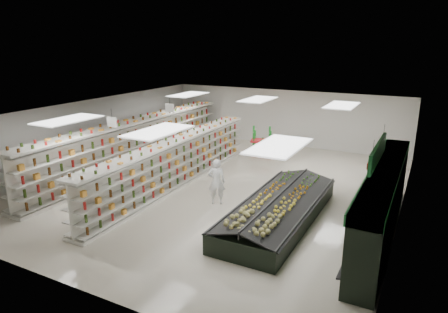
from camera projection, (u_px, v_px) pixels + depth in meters
The scene contains 16 objects.
floor at pixel (219, 186), 16.80m from camera, with size 16.00×16.00×0.00m, color beige.
ceiling at pixel (219, 111), 15.91m from camera, with size 14.00×16.00×0.02m, color white.
wall_back at pixel (284, 118), 23.16m from camera, with size 14.00×0.02×3.20m, color silver.
wall_front at pixel (61, 227), 9.55m from camera, with size 14.00×0.02×3.20m, color silver.
wall_left at pixel (93, 132), 19.47m from camera, with size 0.02×16.00×3.20m, color silver.
wall_right at pixel (404, 175), 13.24m from camera, with size 0.02×16.00×3.20m, color silver.
produce_wall_case at pixel (382, 198), 12.27m from camera, with size 0.93×8.00×2.20m.
aisle_sign_near at pixel (112, 122), 16.02m from camera, with size 0.52×0.06×0.75m.
aisle_sign_far at pixel (170, 108), 19.43m from camera, with size 0.52×0.06×0.75m.
hortifruti_banner at pixel (378, 152), 12.00m from camera, with size 0.12×3.20×0.95m.
gondola_left at pixel (136, 146), 19.04m from camera, with size 1.05×13.32×2.31m.
gondola_center at pixel (176, 165), 16.67m from camera, with size 1.11×11.45×1.98m.
produce_island at pixel (279, 208), 13.49m from camera, with size 2.34×6.41×0.96m.
soda_endcap at pixel (262, 142), 21.20m from camera, with size 1.34×1.08×1.49m.
shopper_main at pixel (217, 182), 14.78m from camera, with size 0.63×0.42×1.74m, color white.
shopper_background at pixel (180, 144), 20.20m from camera, with size 0.85×0.53×1.75m, color #9A7B5F.
Camera 1 is at (7.51, -13.89, 5.87)m, focal length 32.00 mm.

